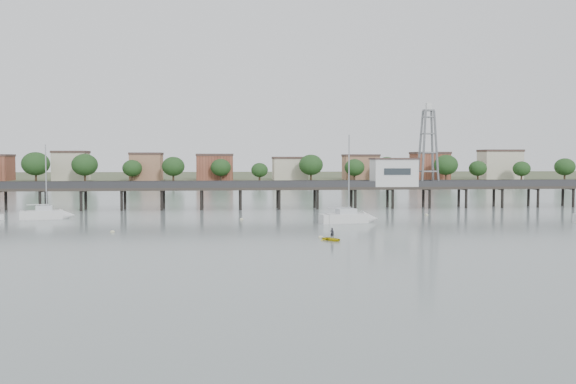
% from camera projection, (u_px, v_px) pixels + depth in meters
% --- Properties ---
extents(ground_plane, '(500.00, 500.00, 0.00)m').
position_uv_depth(ground_plane, '(295.00, 261.00, 57.25)').
color(ground_plane, gray).
rests_on(ground_plane, ground).
extents(pier, '(150.00, 5.00, 5.50)m').
position_uv_depth(pier, '(259.00, 188.00, 116.68)').
color(pier, '#2D2823').
rests_on(pier, ground).
extents(pier_building, '(8.40, 5.40, 5.30)m').
position_uv_depth(pier_building, '(394.00, 172.00, 118.96)').
color(pier_building, silver).
rests_on(pier_building, ground).
extents(lattice_tower, '(3.20, 3.20, 15.50)m').
position_uv_depth(lattice_tower, '(428.00, 148.00, 119.36)').
color(lattice_tower, slate).
rests_on(lattice_tower, ground).
extents(sailboat_c, '(8.33, 4.05, 13.26)m').
position_uv_depth(sailboat_c, '(354.00, 218.00, 92.01)').
color(sailboat_c, silver).
rests_on(sailboat_c, ground).
extents(sailboat_b, '(7.39, 3.61, 11.86)m').
position_uv_depth(sailboat_b, '(51.00, 215.00, 97.62)').
color(sailboat_b, silver).
rests_on(sailboat_b, ground).
extents(yellow_dinghy, '(1.89, 1.51, 2.67)m').
position_uv_depth(yellow_dinghy, '(332.00, 241.00, 71.75)').
color(yellow_dinghy, yellow).
rests_on(yellow_dinghy, ground).
extents(dinghy_occupant, '(0.88, 1.26, 0.28)m').
position_uv_depth(dinghy_occupant, '(332.00, 241.00, 71.75)').
color(dinghy_occupant, black).
rests_on(dinghy_occupant, ground).
extents(mooring_buoys, '(87.49, 28.05, 0.39)m').
position_uv_depth(mooring_buoys, '(294.00, 225.00, 87.64)').
color(mooring_buoys, beige).
rests_on(mooring_buoys, ground).
extents(far_shore, '(500.00, 170.00, 10.40)m').
position_uv_depth(far_shore, '(240.00, 176.00, 295.34)').
color(far_shore, '#475133').
rests_on(far_shore, ground).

